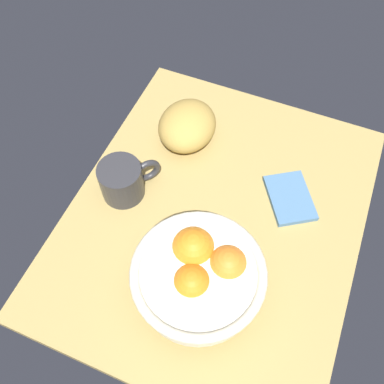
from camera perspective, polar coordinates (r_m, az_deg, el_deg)
The scene contains 5 objects.
ground_plane at distance 82.87cm, azimuth 3.06°, elevation -3.62°, with size 65.53×53.80×3.00cm, color #A38A4C.
fruit_bowl at distance 69.89cm, azimuth 0.97°, elevation -11.01°, with size 21.68×21.68×10.80cm.
bread_loaf at distance 89.13cm, azimuth -0.65°, elevation 8.87°, with size 13.65×11.69×7.68cm, color #B18E41.
napkin_folded at distance 84.86cm, azimuth 12.96°, elevation -0.77°, with size 11.05×7.81×1.12cm, color teal.
mug at distance 82.05cm, azimuth -9.21°, elevation 1.55°, with size 10.70×9.87×7.61cm.
Camera 1 is at (-37.75, -10.87, 71.47)cm, focal length 39.86 mm.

